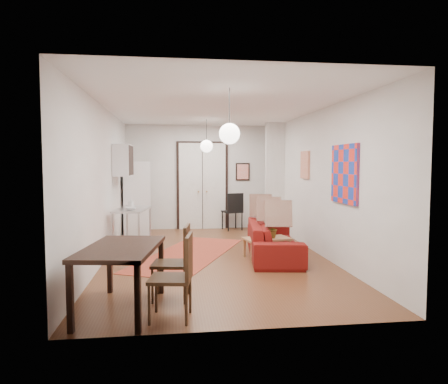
{
  "coord_description": "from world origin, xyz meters",
  "views": [
    {
      "loc": [
        -0.8,
        -7.69,
        1.82
      ],
      "look_at": [
        0.22,
        0.33,
        1.25
      ],
      "focal_mm": 32.0,
      "sensor_mm": 36.0,
      "label": 1
    }
  ],
  "objects": [
    {
      "name": "wall_cabinet",
      "position": [
        -1.92,
        1.5,
        1.9
      ],
      "size": [
        0.35,
        1.0,
        0.7
      ],
      "primitive_type": "cube",
      "color": "white",
      "rests_on": "wall_left"
    },
    {
      "name": "pendant_back",
      "position": [
        0.0,
        2.0,
        2.25
      ],
      "size": [
        0.3,
        0.3,
        0.8
      ],
      "color": "silver",
      "rests_on": "ceiling"
    },
    {
      "name": "potted_plant",
      "position": [
        1.09,
        -0.2,
        0.58
      ],
      "size": [
        0.36,
        0.4,
        0.38
      ],
      "primitive_type": "imported",
      "rotation": [
        0.0,
        0.0,
        0.21
      ],
      "color": "#3C662E",
      "rests_on": "coffee_table"
    },
    {
      "name": "black_side_chair",
      "position": [
        0.8,
        3.25,
        0.61
      ],
      "size": [
        0.58,
        0.59,
        1.03
      ],
      "rotation": [
        0.0,
        0.0,
        3.42
      ],
      "color": "black",
      "rests_on": "floor"
    },
    {
      "name": "wall_back",
      "position": [
        0.0,
        3.5,
        1.45
      ],
      "size": [
        4.2,
        0.02,
        2.9
      ],
      "primitive_type": "cube",
      "color": "silver",
      "rests_on": "floor"
    },
    {
      "name": "painting_abstract",
      "position": [
        2.08,
        0.8,
        1.8
      ],
      "size": [
        0.05,
        0.5,
        0.6
      ],
      "primitive_type": "cube",
      "color": "beige",
      "rests_on": "wall_right"
    },
    {
      "name": "floor",
      "position": [
        0.0,
        0.0,
        0.0
      ],
      "size": [
        7.0,
        7.0,
        0.0
      ],
      "primitive_type": "plane",
      "color": "brown",
      "rests_on": "ground"
    },
    {
      "name": "dining_chair_near",
      "position": [
        -0.85,
        -2.28,
        0.58
      ],
      "size": [
        0.54,
        0.71,
        1.0
      ],
      "rotation": [
        0.0,
        0.0,
        -1.72
      ],
      "color": "#3C2413",
      "rests_on": "floor"
    },
    {
      "name": "kitchen_counter",
      "position": [
        -1.66,
        0.69,
        0.58
      ],
      "size": [
        0.75,
        1.25,
        0.9
      ],
      "rotation": [
        0.0,
        0.0,
        -0.14
      ],
      "color": "silver",
      "rests_on": "floor"
    },
    {
      "name": "dining_table",
      "position": [
        -1.45,
        -2.73,
        0.72
      ],
      "size": [
        1.05,
        1.57,
        0.81
      ],
      "rotation": [
        0.0,
        0.0,
        -0.15
      ],
      "color": "black",
      "rests_on": "floor"
    },
    {
      "name": "wall_left",
      "position": [
        -2.1,
        0.0,
        1.45
      ],
      "size": [
        0.02,
        7.0,
        2.9
      ],
      "primitive_type": "cube",
      "color": "silver",
      "rests_on": "floor"
    },
    {
      "name": "soap_bottle",
      "position": [
        -1.71,
        0.94,
        1.0
      ],
      "size": [
        0.11,
        0.11,
        0.19
      ],
      "primitive_type": "imported",
      "rotation": [
        0.0,
        0.0,
        -0.4
      ],
      "color": "teal",
      "rests_on": "kitchen_counter"
    },
    {
      "name": "painting_popart",
      "position": [
        2.08,
        -1.25,
        1.65
      ],
      "size": [
        0.05,
        1.0,
        1.0
      ],
      "primitive_type": "cube",
      "color": "red",
      "rests_on": "wall_right"
    },
    {
      "name": "print_left",
      "position": [
        -2.07,
        2.0,
        1.95
      ],
      "size": [
        0.03,
        0.44,
        0.54
      ],
      "primitive_type": "cube",
      "color": "#98623F",
      "rests_on": "wall_left"
    },
    {
      "name": "stub_partition",
      "position": [
        1.85,
        2.55,
        1.45
      ],
      "size": [
        0.5,
        0.1,
        2.9
      ],
      "primitive_type": "cube",
      "color": "silver",
      "rests_on": "floor"
    },
    {
      "name": "pendant_front",
      "position": [
        0.0,
        -2.0,
        2.25
      ],
      "size": [
        0.3,
        0.3,
        0.8
      ],
      "color": "silver",
      "rests_on": "ceiling"
    },
    {
      "name": "dining_chair_far",
      "position": [
        -0.85,
        -2.98,
        0.58
      ],
      "size": [
        0.54,
        0.71,
        1.0
      ],
      "rotation": [
        0.0,
        0.0,
        -1.72
      ],
      "color": "#3C2413",
      "rests_on": "floor"
    },
    {
      "name": "sofa",
      "position": [
        1.13,
        -0.15,
        0.34
      ],
      "size": [
        2.43,
        1.22,
        0.68
      ],
      "primitive_type": "imported",
      "rotation": [
        0.0,
        0.0,
        1.43
      ],
      "color": "maroon",
      "rests_on": "floor"
    },
    {
      "name": "wall_front",
      "position": [
        0.0,
        -3.5,
        1.45
      ],
      "size": [
        4.2,
        0.02,
        2.9
      ],
      "primitive_type": "cube",
      "color": "silver",
      "rests_on": "floor"
    },
    {
      "name": "wall_right",
      "position": [
        2.1,
        0.0,
        1.45
      ],
      "size": [
        0.02,
        7.0,
        2.9
      ],
      "primitive_type": "cube",
      "color": "silver",
      "rests_on": "floor"
    },
    {
      "name": "kilim_rug",
      "position": [
        -0.5,
        0.27,
        0.0
      ],
      "size": [
        2.61,
        3.71,
        0.01
      ],
      "primitive_type": "cube",
      "rotation": [
        0.0,
        0.0,
        -0.42
      ],
      "color": "#AC432B",
      "rests_on": "floor"
    },
    {
      "name": "bowl",
      "position": [
        -1.66,
        0.39,
        0.93
      ],
      "size": [
        0.28,
        0.28,
        0.05
      ],
      "primitive_type": "imported",
      "rotation": [
        0.0,
        0.0,
        -0.4
      ],
      "color": "silver",
      "rests_on": "kitchen_counter"
    },
    {
      "name": "ceiling",
      "position": [
        0.0,
        0.0,
        2.9
      ],
      "size": [
        4.2,
        7.0,
        0.02
      ],
      "primitive_type": "cube",
      "color": "white",
      "rests_on": "wall_back"
    },
    {
      "name": "fridge",
      "position": [
        -1.75,
        2.65,
        0.94
      ],
      "size": [
        0.75,
        0.75,
        1.88
      ],
      "primitive_type": "cube",
      "rotation": [
        0.0,
        0.0,
        0.14
      ],
      "color": "white",
      "rests_on": "floor"
    },
    {
      "name": "double_doors",
      "position": [
        0.0,
        3.46,
        1.2
      ],
      "size": [
        1.44,
        0.06,
        2.5
      ],
      "primitive_type": "cube",
      "color": "white",
      "rests_on": "wall_back"
    },
    {
      "name": "coffee_table",
      "position": [
        0.99,
        -0.2,
        0.34
      ],
      "size": [
        0.96,
        0.66,
        0.39
      ],
      "rotation": [
        0.0,
        0.0,
        0.21
      ],
      "color": "tan",
      "rests_on": "floor"
    },
    {
      "name": "poster_back",
      "position": [
        1.15,
        3.47,
        1.6
      ],
      "size": [
        0.4,
        0.03,
        0.5
      ],
      "primitive_type": "cube",
      "color": "red",
      "rests_on": "wall_back"
    }
  ]
}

